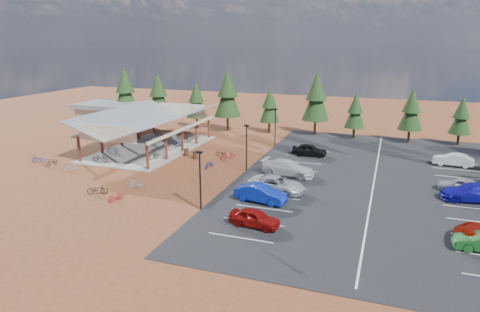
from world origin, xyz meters
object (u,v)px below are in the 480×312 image
car_0 (255,218)px  bike_0 (100,158)px  bike_pavilion (150,120)px  car_7 (473,192)px  bike_5 (161,153)px  bike_8 (52,162)px  car_4 (309,150)px  lamp_post_0 (200,176)px  bike_2 (149,140)px  car_2 (277,184)px  car_9 (453,160)px  outbuilding (112,115)px  bike_7 (182,135)px  car_8 (461,185)px  bike_14 (209,164)px  bike_11 (116,197)px  bike_4 (151,155)px  bike_16 (221,153)px  bike_10 (38,159)px  lamp_post_2 (275,124)px  car_1 (261,193)px  bike_15 (228,155)px  bike_12 (97,189)px  bike_3 (159,132)px  car_3 (288,168)px  trash_bin_0 (195,155)px  bike_9 (69,166)px  lamp_post_1 (246,144)px  bike_1 (112,149)px  bike_13 (136,184)px

car_0 → bike_0: bearing=70.9°
bike_pavilion → car_7: (37.04, -7.01, -2.98)m
bike_5 → bike_8: (-10.18, -7.05, -0.17)m
bike_8 → car_4: 30.47m
lamp_post_0 → bike_2: lamp_post_0 is taller
bike_2 → car_2: car_2 is taller
car_9 → outbuilding: bearing=-92.4°
bike_7 → car_8: 36.67m
bike_14 → car_4: car_4 is taller
bike_11 → car_2: bearing=52.9°
bike_4 → lamp_post_0: bearing=-130.6°
car_7 → car_9: bearing=172.2°
bike_16 → bike_0: bearing=-47.7°
bike_10 → lamp_post_2: bearing=121.0°
car_1 → lamp_post_2: bearing=19.8°
car_0 → car_4: size_ratio=0.93×
outbuilding → car_0: outbuilding is taller
bike_15 → bike_12: bearing=120.2°
bike_3 → car_3: car_3 is taller
car_4 → trash_bin_0: bearing=113.7°
trash_bin_0 → bike_5: size_ratio=0.51×
car_1 → car_9: bearing=-35.6°
bike_8 → bike_14: (17.37, 5.13, 0.01)m
lamp_post_0 → bike_9: size_ratio=3.04×
bike_14 → car_3: bearing=6.5°
bike_16 → car_2: size_ratio=0.29×
car_0 → car_4: (0.04, 22.16, 0.05)m
bike_11 → car_1: 12.93m
lamp_post_2 → bike_12: size_ratio=2.74×
car_2 → car_9: size_ratio=1.24×
bike_7 → bike_16: 11.12m
lamp_post_0 → bike_11: (-7.95, -0.82, -2.52)m
bike_10 → car_0: (29.22, -8.33, 0.22)m
lamp_post_1 → car_0: (5.34, -13.70, -2.26)m
lamp_post_2 → car_9: 21.89m
car_2 → trash_bin_0: bearing=65.8°
car_3 → bike_8: bearing=108.7°
bike_5 → car_9: (33.01, 8.32, 0.12)m
bike_15 → car_1: car_1 is taller
bike_pavilion → bike_10: bearing=-130.6°
outbuilding → car_0: bearing=-40.9°
bike_0 → bike_8: size_ratio=1.08×
bike_0 → bike_3: (-0.50, 14.55, 0.06)m
bike_1 → bike_12: 15.38m
bike_1 → car_3: car_3 is taller
lamp_post_2 → car_7: bearing=-32.5°
car_3 → bike_10: bearing=107.0°
lamp_post_0 → bike_2: 25.57m
outbuilding → bike_13: outbuilding is taller
bike_10 → bike_4: bearing=111.6°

